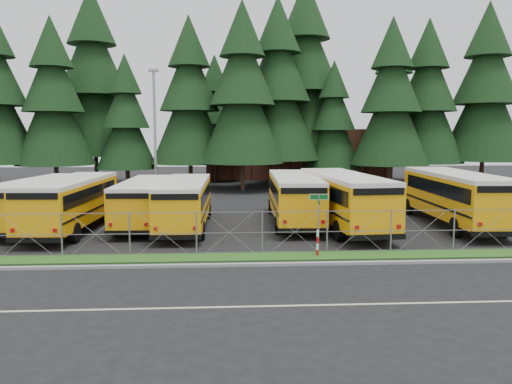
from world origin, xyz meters
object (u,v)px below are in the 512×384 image
bus_3 (185,204)px  bus_5 (294,199)px  light_standard (155,133)px  street_sign (319,211)px  bus_0 (42,203)px  bus_1 (74,204)px  striped_bollard (318,243)px  bus_east (453,199)px  bus_6 (342,201)px  bus_2 (145,203)px

bus_3 → bus_5: size_ratio=0.95×
light_standard → bus_3: bearing=-71.8°
bus_3 → street_sign: 9.46m
bus_0 → light_standard: size_ratio=1.07×
bus_5 → street_sign: size_ratio=4.05×
light_standard → bus_1: bearing=-111.0°
bus_5 → street_sign: 8.24m
striped_bollard → light_standard: size_ratio=0.12×
bus_east → striped_bollard: bus_east is taller
bus_1 → bus_3: size_ratio=1.05×
bus_0 → light_standard: (5.56, 7.80, 4.08)m
bus_1 → bus_6: 15.38m
bus_1 → bus_2: 4.04m
bus_0 → bus_1: bus_1 is taller
bus_0 → light_standard: bearing=61.4°
bus_3 → bus_6: bus_6 is taller
bus_0 → bus_5: bearing=8.5°
bus_5 → striped_bollard: 8.40m
bus_3 → striped_bollard: (6.44, -6.98, -0.83)m
bus_0 → bus_2: 5.98m
bus_1 → street_sign: size_ratio=4.07×
bus_6 → bus_east: size_ratio=0.99×
bus_3 → bus_0: bearing=174.5°
bus_1 → bus_3: bearing=4.2°
bus_east → light_standard: 21.04m
bus_0 → bus_5: 14.94m
bus_6 → bus_east: 6.82m
street_sign → bus_east: bearing=36.5°
bus_2 → light_standard: bearing=94.4°
bus_3 → bus_east: bearing=1.3°
bus_2 → street_sign: size_ratio=3.69×
street_sign → light_standard: 18.53m
bus_east → street_sign: bearing=-141.8°
bus_2 → bus_1: bearing=-160.0°
bus_6 → bus_5: bearing=142.7°
bus_0 → bus_5: bus_5 is taller
street_sign → bus_6: bearing=68.5°
bus_6 → striped_bollard: bearing=-116.1°
bus_5 → striped_bollard: (-0.05, -8.36, -0.89)m
street_sign → bus_0: bearing=152.5°
street_sign → bus_1: bearing=152.3°
striped_bollard → light_standard: 18.93m
bus_5 → striped_bollard: bearing=-88.3°
bus_5 → bus_east: (9.41, -1.27, 0.11)m
bus_5 → street_sign: bearing=-87.8°
bus_2 → bus_5: bus_5 is taller
bus_2 → bus_3: size_ratio=0.95×
bus_east → striped_bollard: (-9.45, -7.08, -1.01)m
street_sign → light_standard: size_ratio=0.28×
bus_0 → bus_2: bearing=8.9°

